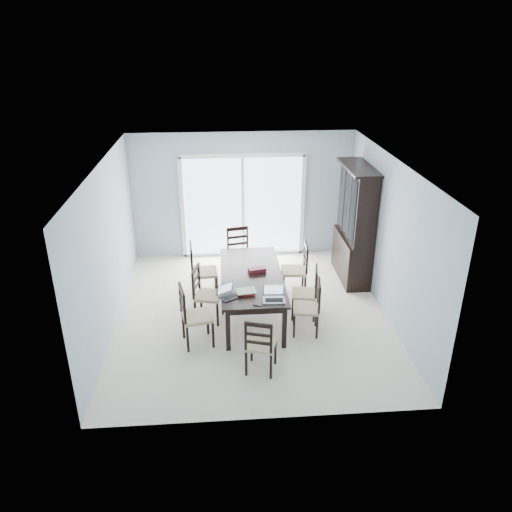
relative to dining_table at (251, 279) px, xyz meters
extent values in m
plane|color=silver|center=(0.00, 0.00, -0.67)|extent=(5.00, 5.00, 0.00)
plane|color=white|center=(0.00, 0.00, 1.93)|extent=(5.00, 5.00, 0.00)
cube|color=#99AAB7|center=(0.00, 2.50, 0.63)|extent=(4.50, 0.02, 2.60)
cube|color=#99AAB7|center=(-2.25, 0.00, 0.63)|extent=(0.02, 5.00, 2.60)
cube|color=#99AAB7|center=(2.25, 0.00, 0.63)|extent=(0.02, 5.00, 2.60)
cube|color=gray|center=(0.00, 3.50, -0.72)|extent=(4.50, 2.00, 0.10)
cube|color=#99999E|center=(0.00, 4.50, -0.12)|extent=(4.50, 0.06, 1.10)
cube|color=black|center=(0.00, 0.00, 0.06)|extent=(1.00, 2.20, 0.04)
cube|color=black|center=(0.00, 0.00, 0.00)|extent=(0.88, 2.08, 0.10)
cube|color=black|center=(-0.42, -1.00, -0.33)|extent=(0.07, 0.07, 0.69)
cube|color=black|center=(0.42, -1.00, -0.33)|extent=(0.07, 0.07, 0.69)
cube|color=black|center=(-0.42, 1.00, -0.33)|extent=(0.07, 0.07, 0.69)
cube|color=black|center=(0.42, 1.00, -0.33)|extent=(0.07, 0.07, 0.69)
cube|color=black|center=(2.01, 1.25, -0.25)|extent=(0.45, 1.30, 0.85)
cube|color=black|center=(2.04, 1.25, 0.83)|extent=(0.38, 1.30, 1.30)
cube|color=black|center=(2.01, 1.25, 1.50)|extent=(0.50, 1.38, 0.05)
cube|color=black|center=(1.84, 0.83, 0.83)|extent=(0.02, 0.36, 1.18)
cube|color=black|center=(1.84, 1.25, 0.83)|extent=(0.02, 0.36, 1.18)
cube|color=black|center=(1.84, 1.67, 0.83)|extent=(0.02, 0.36, 1.18)
cube|color=silver|center=(0.00, 2.48, 0.38)|extent=(2.40, 0.02, 2.10)
cube|color=white|center=(0.00, 2.46, 1.47)|extent=(2.52, 0.05, 0.08)
cube|color=white|center=(0.00, 2.46, 0.38)|extent=(0.06, 0.05, 2.10)
cube|color=white|center=(0.00, 2.46, -0.65)|extent=(2.52, 0.05, 0.05)
cube|color=black|center=(-1.11, -0.63, -0.45)|extent=(0.04, 0.04, 0.44)
cube|color=black|center=(-1.02, -1.00, -0.45)|extent=(0.04, 0.04, 0.44)
cube|color=black|center=(-0.73, -0.54, -0.45)|extent=(0.04, 0.04, 0.44)
cube|color=black|center=(-0.65, -0.92, -0.45)|extent=(0.04, 0.04, 0.44)
cube|color=tan|center=(-0.88, -0.77, -0.21)|extent=(0.51, 0.51, 0.05)
cube|color=black|center=(-0.85, 0.12, -0.46)|extent=(0.04, 0.04, 0.42)
cube|color=black|center=(-0.93, -0.24, -0.46)|extent=(0.04, 0.04, 0.42)
cube|color=black|center=(-0.49, 0.03, -0.46)|extent=(0.04, 0.04, 0.42)
cube|color=black|center=(-0.57, -0.33, -0.46)|extent=(0.04, 0.04, 0.42)
cube|color=tan|center=(-0.71, -0.10, -0.23)|extent=(0.49, 0.49, 0.05)
cube|color=black|center=(-1.00, 0.89, -0.45)|extent=(0.04, 0.04, 0.45)
cube|color=black|center=(-0.97, 0.49, -0.45)|extent=(0.04, 0.04, 0.45)
cube|color=black|center=(-0.60, 0.91, -0.45)|extent=(0.04, 0.04, 0.45)
cube|color=black|center=(-0.57, 0.52, -0.45)|extent=(0.04, 0.04, 0.45)
cube|color=tan|center=(-0.79, 0.70, -0.20)|extent=(0.47, 0.47, 0.05)
cube|color=black|center=(0.96, -0.80, -0.47)|extent=(0.04, 0.04, 0.40)
cube|color=black|center=(1.01, -0.45, -0.47)|extent=(0.04, 0.04, 0.40)
cube|color=black|center=(0.61, -0.75, -0.47)|extent=(0.04, 0.04, 0.40)
cube|color=black|center=(0.66, -0.40, -0.47)|extent=(0.04, 0.04, 0.40)
cube|color=tan|center=(0.81, -0.60, -0.25)|extent=(0.44, 0.44, 0.05)
cube|color=black|center=(1.00, -0.32, -0.47)|extent=(0.04, 0.04, 0.40)
cube|color=black|center=(1.07, 0.03, -0.47)|extent=(0.04, 0.04, 0.40)
cube|color=black|center=(0.66, -0.26, -0.47)|extent=(0.04, 0.04, 0.40)
cube|color=black|center=(0.72, 0.09, -0.47)|extent=(0.04, 0.04, 0.40)
cube|color=tan|center=(0.86, -0.11, -0.25)|extent=(0.45, 0.45, 0.05)
cube|color=black|center=(0.99, 0.47, -0.46)|extent=(0.04, 0.04, 0.43)
cube|color=black|center=(1.01, 0.85, -0.46)|extent=(0.04, 0.04, 0.43)
cube|color=black|center=(0.61, 0.50, -0.46)|extent=(0.04, 0.04, 0.43)
cube|color=black|center=(0.63, 0.88, -0.46)|extent=(0.04, 0.04, 0.43)
cube|color=tan|center=(0.81, 0.68, -0.22)|extent=(0.45, 0.45, 0.05)
cube|color=black|center=(-0.19, -1.63, -0.48)|extent=(0.04, 0.04, 0.39)
cube|color=black|center=(0.14, -1.73, -0.48)|extent=(0.04, 0.04, 0.39)
cube|color=black|center=(-0.09, -1.30, -0.48)|extent=(0.04, 0.04, 0.39)
cube|color=black|center=(0.24, -1.40, -0.48)|extent=(0.04, 0.04, 0.39)
cube|color=tan|center=(0.03, -1.51, -0.26)|extent=(0.48, 0.48, 0.05)
cube|color=black|center=(0.03, 1.59, -0.45)|extent=(0.04, 0.04, 0.44)
cube|color=black|center=(-0.34, 1.51, -0.45)|extent=(0.04, 0.04, 0.44)
cube|color=black|center=(0.11, 1.21, -0.45)|extent=(0.04, 0.04, 0.44)
cube|color=black|center=(-0.26, 1.13, -0.45)|extent=(0.04, 0.04, 0.44)
cube|color=tan|center=(-0.12, 1.36, -0.21)|extent=(0.51, 0.51, 0.05)
cube|color=black|center=(-0.38, -0.73, 0.08)|extent=(0.35, 0.33, 0.02)
cube|color=silver|center=(-0.38, -0.73, 0.18)|extent=(0.23, 0.17, 0.15)
cube|color=#B0B0B2|center=(0.27, -0.89, 0.09)|extent=(0.34, 0.24, 0.02)
cube|color=silver|center=(0.27, -0.89, 0.20)|extent=(0.28, 0.06, 0.17)
cube|color=maroon|center=(-0.13, -0.63, 0.09)|extent=(0.27, 0.20, 0.03)
cube|color=gold|center=(-0.12, -0.63, 0.12)|extent=(0.31, 0.26, 0.01)
cube|color=black|center=(0.02, -1.00, 0.08)|extent=(0.13, 0.11, 0.01)
cube|color=#480E1C|center=(0.10, 0.09, 0.11)|extent=(0.31, 0.20, 0.07)
cube|color=brown|center=(-0.82, 3.51, -0.20)|extent=(2.11, 1.93, 0.95)
cube|color=gray|center=(-0.82, 3.51, 0.31)|extent=(2.17, 1.99, 0.06)
camera|label=1|loc=(-0.50, -7.27, 3.74)|focal=35.00mm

